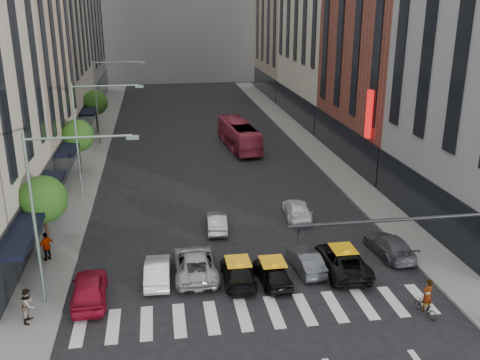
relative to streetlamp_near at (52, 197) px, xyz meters
name	(u,v)px	position (x,y,z in m)	size (l,w,h in m)	color
ground	(269,330)	(10.04, -4.00, -5.90)	(160.00, 160.00, 0.00)	black
sidewalk_left	(90,161)	(-1.46, 26.00, -5.83)	(3.00, 96.00, 0.15)	slate
sidewalk_right	(318,151)	(21.54, 26.00, -5.83)	(3.00, 96.00, 0.15)	slate
building_left_b	(8,37)	(-6.96, 24.00, 6.10)	(8.00, 16.00, 24.00)	tan
building_right_b	(391,23)	(27.04, 23.00, 7.10)	(8.00, 18.00, 26.00)	brown
building_right_d	(291,6)	(27.04, 61.00, 8.10)	(8.00, 18.00, 28.00)	tan
tree_near	(43,199)	(-1.76, 6.00, -2.25)	(2.88, 2.88, 4.95)	black
tree_mid	(77,136)	(-1.76, 22.00, -2.25)	(2.88, 2.88, 4.95)	black
tree_far	(95,103)	(-1.76, 38.00, -2.25)	(2.88, 2.88, 4.95)	black
streetlamp_near	(52,197)	(0.00, 0.00, 0.00)	(5.38, 0.25, 9.00)	gray
streetlamp_mid	(88,125)	(0.00, 16.00, 0.00)	(5.38, 0.25, 9.00)	gray
streetlamp_far	(105,91)	(0.00, 32.00, 0.00)	(5.38, 0.25, 9.00)	gray
traffic_signal	(440,244)	(17.74, -5.00, -1.43)	(10.10, 0.20, 6.00)	black
liberty_sign	(369,114)	(22.64, 16.00, 0.10)	(0.30, 0.70, 4.00)	red
car_red	(89,288)	(1.31, 0.01, -5.15)	(1.78, 4.44, 1.51)	maroon
car_white_front	(157,271)	(4.84, 1.58, -5.26)	(1.37, 3.92, 1.29)	silver
car_silver	(195,263)	(6.98, 2.05, -5.18)	(2.40, 5.21, 1.45)	#A3A3A8
taxi_left	(238,271)	(9.30, 0.85, -5.28)	(1.73, 4.27, 1.24)	black
taxi_center	(272,272)	(11.17, 0.42, -5.26)	(1.52, 3.77, 1.28)	black
car_grey_mid	(306,261)	(13.39, 1.51, -5.29)	(1.31, 3.76, 1.24)	#3F4146
taxi_right	(342,260)	(15.47, 1.11, -5.20)	(2.35, 5.09, 1.41)	black
car_grey_curb	(389,245)	(19.04, 2.65, -5.26)	(1.81, 4.46, 1.29)	#46484F
car_row2_left	(217,222)	(8.94, 8.04, -5.30)	(1.29, 3.69, 1.22)	#A3A3A9
car_row2_right	(297,209)	(14.95, 9.43, -5.29)	(1.73, 4.24, 1.23)	silver
bus	(239,135)	(13.71, 28.83, -4.47)	(2.41, 10.28, 2.86)	#B93652
motorcycle	(426,308)	(18.07, -3.95, -5.49)	(0.55, 1.58, 0.83)	black
rider	(429,285)	(18.07, -3.95, -4.20)	(0.64, 0.42, 1.75)	gray
pedestrian_near	(28,305)	(-1.35, -1.65, -4.87)	(0.86, 0.67, 1.77)	gray
pedestrian_far	(47,246)	(-1.66, 4.96, -4.87)	(1.03, 0.43, 1.76)	gray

